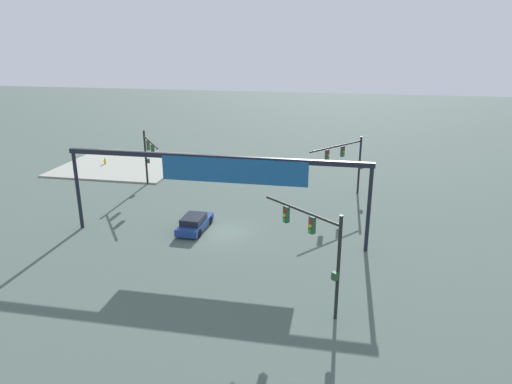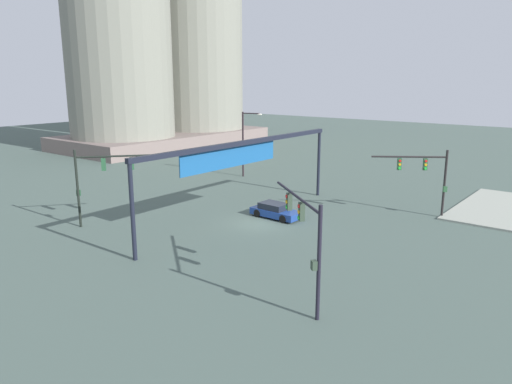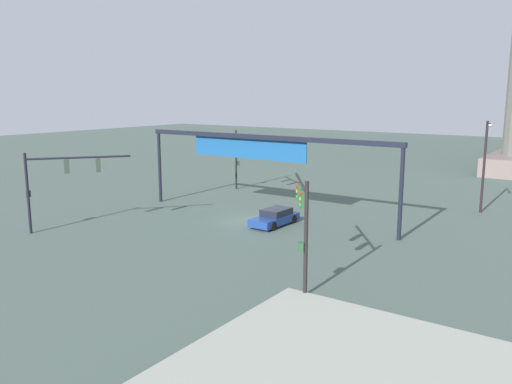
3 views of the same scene
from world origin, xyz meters
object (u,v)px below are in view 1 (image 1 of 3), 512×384
at_px(sedan_car_approaching, 195,223).
at_px(fire_hydrant_on_curb, 105,161).
at_px(traffic_signal_near_corner, 148,151).
at_px(traffic_signal_cross_street, 347,157).
at_px(traffic_signal_opposite_side, 316,240).

distance_m(sedan_car_approaching, fire_hydrant_on_curb, 23.45).
xyz_separation_m(traffic_signal_near_corner, fire_hydrant_on_curb, (8.84, -7.23, -3.30)).
distance_m(traffic_signal_cross_street, fire_hydrant_on_curb, 28.93).
bearing_deg(sedan_car_approaching, traffic_signal_cross_street, -46.84).
height_order(sedan_car_approaching, fire_hydrant_on_curb, sedan_car_approaching).
bearing_deg(traffic_signal_cross_street, sedan_car_approaching, -10.18).
distance_m(traffic_signal_opposite_side, sedan_car_approaching, 14.11).
bearing_deg(sedan_car_approaching, traffic_signal_near_corner, 41.06).
xyz_separation_m(traffic_signal_near_corner, traffic_signal_cross_street, (-19.11, -0.64, 0.18)).
xyz_separation_m(sedan_car_approaching, fire_hydrant_on_curb, (16.52, -16.64, -0.09)).
bearing_deg(sedan_car_approaching, traffic_signal_opposite_side, -130.76).
bearing_deg(traffic_signal_cross_street, fire_hydrant_on_curb, -64.76).
bearing_deg(fire_hydrant_on_curb, traffic_signal_near_corner, 140.73).
bearing_deg(traffic_signal_opposite_side, fire_hydrant_on_curb, -4.25).
xyz_separation_m(traffic_signal_opposite_side, fire_hydrant_on_curb, (26.58, -25.89, -3.59)).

